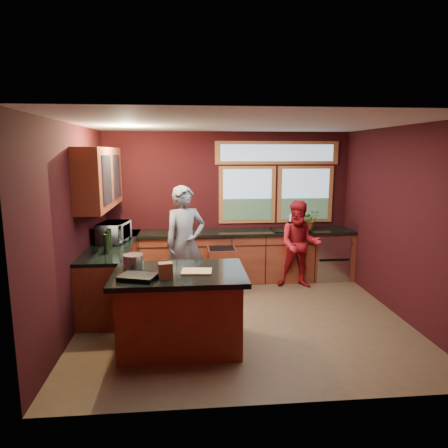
{
  "coord_description": "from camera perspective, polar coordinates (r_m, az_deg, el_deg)",
  "views": [
    {
      "loc": [
        -0.76,
        -5.32,
        2.33
      ],
      "look_at": [
        -0.23,
        0.4,
        1.29
      ],
      "focal_mm": 32.0,
      "sensor_mm": 36.0,
      "label": 1
    }
  ],
  "objects": [
    {
      "name": "potted_plant",
      "position": [
        7.52,
        12.22,
        0.61
      ],
      "size": [
        0.31,
        0.27,
        0.35
      ],
      "primitive_type": "imported",
      "color": "#999999",
      "rests_on": "back_counter"
    },
    {
      "name": "person_grey",
      "position": [
        6.34,
        -5.56,
        -2.77
      ],
      "size": [
        0.78,
        0.65,
        1.82
      ],
      "primitive_type": "imported",
      "rotation": [
        0.0,
        0.0,
        0.38
      ],
      "color": "slate",
      "rests_on": "floor"
    },
    {
      "name": "paper_towel",
      "position": [
        7.39,
        9.75,
        0.25
      ],
      "size": [
        0.12,
        0.12,
        0.28
      ],
      "primitive_type": "cylinder",
      "color": "white",
      "rests_on": "back_counter"
    },
    {
      "name": "back_counter",
      "position": [
        7.33,
        2.42,
        -4.54
      ],
      "size": [
        4.5,
        0.64,
        0.93
      ],
      "color": "maroon",
      "rests_on": "floor"
    },
    {
      "name": "island",
      "position": [
        4.92,
        -6.27,
        -11.96
      ],
      "size": [
        1.55,
        1.05,
        0.95
      ],
      "color": "maroon",
      "rests_on": "floor"
    },
    {
      "name": "black_tray",
      "position": [
        4.55,
        -12.16,
        -7.42
      ],
      "size": [
        0.47,
        0.39,
        0.05
      ],
      "primitive_type": "cube",
      "rotation": [
        0.0,
        0.0,
        -0.31
      ],
      "color": "black",
      "rests_on": "island"
    },
    {
      "name": "cutting_board",
      "position": [
        4.71,
        -3.94,
        -6.78
      ],
      "size": [
        0.37,
        0.28,
        0.02
      ],
      "primitive_type": "cube",
      "rotation": [
        0.0,
        0.0,
        -0.1
      ],
      "color": "tan",
      "rests_on": "island"
    },
    {
      "name": "stock_pot",
      "position": [
        4.92,
        -12.8,
        -5.29
      ],
      "size": [
        0.24,
        0.24,
        0.18
      ],
      "primitive_type": "cylinder",
      "color": "silver",
      "rests_on": "island"
    },
    {
      "name": "room_shell",
      "position": [
        5.68,
        -3.63,
        4.82
      ],
      "size": [
        4.52,
        4.02,
        2.71
      ],
      "color": "black",
      "rests_on": "ground"
    },
    {
      "name": "person_red",
      "position": [
        7.03,
        10.74,
        -2.88
      ],
      "size": [
        0.84,
        0.72,
        1.52
      ],
      "primitive_type": "imported",
      "rotation": [
        0.0,
        0.0,
        -0.21
      ],
      "color": "maroon",
      "rests_on": "floor"
    },
    {
      "name": "floor",
      "position": [
        5.86,
        2.67,
        -13.22
      ],
      "size": [
        4.5,
        4.5,
        0.0
      ],
      "primitive_type": "plane",
      "color": "brown",
      "rests_on": "ground"
    },
    {
      "name": "paper_bag",
      "position": [
        4.5,
        -8.38,
        -6.61
      ],
      "size": [
        0.17,
        0.15,
        0.18
      ],
      "primitive_type": "cube",
      "rotation": [
        0.0,
        0.0,
        0.21
      ],
      "color": "brown",
      "rests_on": "island"
    },
    {
      "name": "left_counter",
      "position": [
        6.56,
        -15.61,
        -6.68
      ],
      "size": [
        0.64,
        2.3,
        0.93
      ],
      "color": "maroon",
      "rests_on": "floor"
    },
    {
      "name": "microwave",
      "position": [
        6.51,
        -15.44,
        -1.14
      ],
      "size": [
        0.49,
        0.64,
        0.32
      ],
      "primitive_type": "imported",
      "rotation": [
        0.0,
        0.0,
        1.38
      ],
      "color": "#999999",
      "rests_on": "left_counter"
    }
  ]
}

